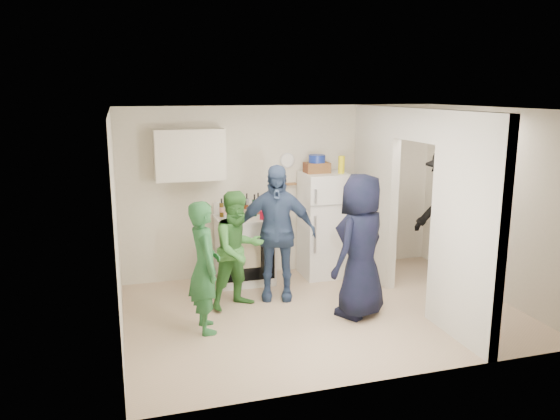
% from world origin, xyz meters
% --- Properties ---
extents(floor, '(4.80, 4.80, 0.00)m').
position_xyz_m(floor, '(0.00, 0.00, 0.00)').
color(floor, tan).
rests_on(floor, ground).
extents(wall_back, '(4.80, 0.00, 4.80)m').
position_xyz_m(wall_back, '(0.00, 1.70, 1.25)').
color(wall_back, silver).
rests_on(wall_back, floor).
extents(wall_front, '(4.80, 0.00, 4.80)m').
position_xyz_m(wall_front, '(0.00, -1.70, 1.25)').
color(wall_front, silver).
rests_on(wall_front, floor).
extents(wall_left, '(0.00, 3.40, 3.40)m').
position_xyz_m(wall_left, '(-2.40, 0.00, 1.25)').
color(wall_left, silver).
rests_on(wall_left, floor).
extents(wall_right, '(0.00, 3.40, 3.40)m').
position_xyz_m(wall_right, '(2.40, 0.00, 1.25)').
color(wall_right, silver).
rests_on(wall_right, floor).
extents(ceiling, '(4.80, 4.80, 0.00)m').
position_xyz_m(ceiling, '(0.00, 0.00, 2.50)').
color(ceiling, white).
rests_on(ceiling, wall_back).
extents(partition_pier_back, '(0.12, 1.20, 2.50)m').
position_xyz_m(partition_pier_back, '(1.20, 1.10, 1.25)').
color(partition_pier_back, silver).
rests_on(partition_pier_back, floor).
extents(partition_pier_front, '(0.12, 1.20, 2.50)m').
position_xyz_m(partition_pier_front, '(1.20, -1.10, 1.25)').
color(partition_pier_front, silver).
rests_on(partition_pier_front, floor).
extents(partition_header, '(0.12, 1.00, 0.40)m').
position_xyz_m(partition_header, '(1.20, 0.00, 2.30)').
color(partition_header, silver).
rests_on(partition_header, partition_pier_back).
extents(stove, '(0.80, 0.67, 0.96)m').
position_xyz_m(stove, '(-0.68, 1.37, 0.48)').
color(stove, white).
rests_on(stove, floor).
extents(upper_cabinet, '(0.95, 0.34, 0.70)m').
position_xyz_m(upper_cabinet, '(-1.40, 1.52, 1.85)').
color(upper_cabinet, silver).
rests_on(upper_cabinet, wall_back).
extents(fridge, '(0.63, 0.62, 1.54)m').
position_xyz_m(fridge, '(0.51, 1.34, 0.77)').
color(fridge, white).
rests_on(fridge, floor).
extents(wicker_basket, '(0.35, 0.25, 0.15)m').
position_xyz_m(wicker_basket, '(0.41, 1.39, 1.62)').
color(wicker_basket, brown).
rests_on(wicker_basket, fridge).
extents(blue_bowl, '(0.24, 0.24, 0.11)m').
position_xyz_m(blue_bowl, '(0.41, 1.39, 1.75)').
color(blue_bowl, navy).
rests_on(blue_bowl, wicker_basket).
extents(yellow_cup_stack_top, '(0.09, 0.09, 0.25)m').
position_xyz_m(yellow_cup_stack_top, '(0.73, 1.24, 1.67)').
color(yellow_cup_stack_top, yellow).
rests_on(yellow_cup_stack_top, fridge).
extents(wall_clock, '(0.22, 0.02, 0.22)m').
position_xyz_m(wall_clock, '(0.05, 1.68, 1.70)').
color(wall_clock, white).
rests_on(wall_clock, wall_back).
extents(spice_shelf, '(0.35, 0.08, 0.03)m').
position_xyz_m(spice_shelf, '(0.00, 1.65, 1.35)').
color(spice_shelf, olive).
rests_on(spice_shelf, wall_back).
extents(nook_window, '(0.03, 0.70, 0.80)m').
position_xyz_m(nook_window, '(2.38, 0.20, 1.65)').
color(nook_window, black).
rests_on(nook_window, wall_right).
extents(nook_window_frame, '(0.04, 0.76, 0.86)m').
position_xyz_m(nook_window_frame, '(2.36, 0.20, 1.65)').
color(nook_window_frame, white).
rests_on(nook_window_frame, wall_right).
extents(nook_valance, '(0.04, 0.82, 0.18)m').
position_xyz_m(nook_valance, '(2.34, 0.20, 2.00)').
color(nook_valance, white).
rests_on(nook_valance, wall_right).
extents(yellow_cup_stack_stove, '(0.09, 0.09, 0.25)m').
position_xyz_m(yellow_cup_stack_stove, '(-0.80, 1.15, 1.08)').
color(yellow_cup_stack_stove, yellow).
rests_on(yellow_cup_stack_stove, stove).
extents(red_cup, '(0.09, 0.09, 0.12)m').
position_xyz_m(red_cup, '(-0.46, 1.17, 1.02)').
color(red_cup, red).
rests_on(red_cup, stove).
extents(person_green_left, '(0.39, 0.57, 1.52)m').
position_xyz_m(person_green_left, '(-1.48, -0.09, 0.76)').
color(person_green_left, '#2A6A36').
rests_on(person_green_left, floor).
extents(person_green_center, '(0.89, 0.79, 1.50)m').
position_xyz_m(person_green_center, '(-0.96, 0.48, 0.75)').
color(person_green_center, '#41843A').
rests_on(person_green_center, floor).
extents(person_denim, '(1.13, 0.73, 1.79)m').
position_xyz_m(person_denim, '(-0.42, 0.66, 0.89)').
color(person_denim, navy).
rests_on(person_denim, floor).
extents(person_navy, '(1.02, 0.94, 1.76)m').
position_xyz_m(person_navy, '(0.40, -0.19, 0.88)').
color(person_navy, black).
rests_on(person_navy, floor).
extents(person_nook, '(0.93, 1.37, 1.96)m').
position_xyz_m(person_nook, '(2.10, 0.55, 0.98)').
color(person_nook, black).
rests_on(person_nook, floor).
extents(bottle_a, '(0.07, 0.07, 0.27)m').
position_xyz_m(bottle_a, '(-0.98, 1.48, 1.09)').
color(bottle_a, '#594311').
rests_on(bottle_a, stove).
extents(bottle_b, '(0.06, 0.06, 0.30)m').
position_xyz_m(bottle_b, '(-0.87, 1.27, 1.10)').
color(bottle_b, '#1D582A').
rests_on(bottle_b, stove).
extents(bottle_c, '(0.07, 0.07, 0.27)m').
position_xyz_m(bottle_c, '(-0.76, 1.51, 1.09)').
color(bottle_c, silver).
rests_on(bottle_c, stove).
extents(bottle_d, '(0.07, 0.07, 0.25)m').
position_xyz_m(bottle_d, '(-0.67, 1.33, 1.08)').
color(bottle_d, '#632911').
rests_on(bottle_d, stove).
extents(bottle_e, '(0.06, 0.06, 0.31)m').
position_xyz_m(bottle_e, '(-0.60, 1.55, 1.11)').
color(bottle_e, '#8E939D').
rests_on(bottle_e, stove).
extents(bottle_f, '(0.07, 0.07, 0.32)m').
position_xyz_m(bottle_f, '(-0.52, 1.41, 1.11)').
color(bottle_f, '#163F29').
rests_on(bottle_f, stove).
extents(bottle_g, '(0.06, 0.06, 0.31)m').
position_xyz_m(bottle_g, '(-0.44, 1.51, 1.11)').
color(bottle_g, brown).
rests_on(bottle_g, stove).
extents(bottle_h, '(0.07, 0.07, 0.32)m').
position_xyz_m(bottle_h, '(-0.96, 1.24, 1.11)').
color(bottle_h, silver).
rests_on(bottle_h, stove).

